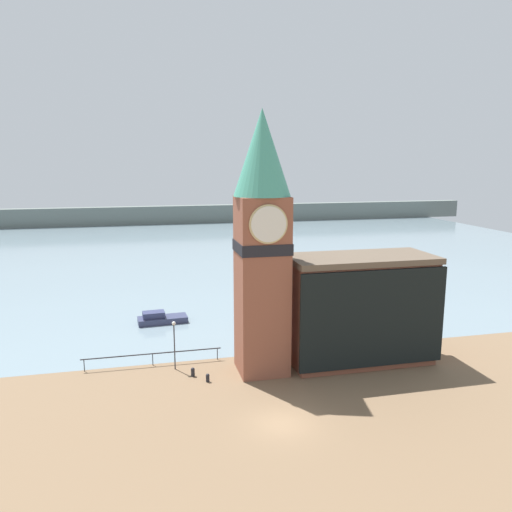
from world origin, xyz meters
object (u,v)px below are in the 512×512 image
(pier_building, at_px, (360,309))
(mooring_bollard_far, at_px, (193,372))
(lamp_post, at_px, (174,336))
(clock_tower, at_px, (262,237))
(boat_near, at_px, (161,319))
(mooring_bollard_near, at_px, (208,377))

(pier_building, xyz_separation_m, mooring_bollard_far, (-14.57, -0.06, -4.30))
(mooring_bollard_far, xyz_separation_m, lamp_post, (-1.31, 1.75, 2.51))
(clock_tower, bearing_deg, lamp_post, 165.18)
(pier_building, xyz_separation_m, boat_near, (-16.51, 14.43, -4.22))
(boat_near, relative_size, mooring_bollard_far, 7.23)
(pier_building, xyz_separation_m, lamp_post, (-15.88, 1.69, -1.79))
(boat_near, relative_size, lamp_post, 1.28)
(clock_tower, bearing_deg, mooring_bollard_far, 178.81)
(clock_tower, distance_m, boat_near, 19.75)
(lamp_post, bearing_deg, boat_near, 92.86)
(pier_building, height_order, lamp_post, pier_building)
(boat_near, bearing_deg, lamp_post, -91.18)
(pier_building, bearing_deg, mooring_bollard_far, -179.75)
(boat_near, bearing_deg, mooring_bollard_near, -83.35)
(clock_tower, bearing_deg, boat_near, 117.82)
(boat_near, bearing_deg, pier_building, -45.19)
(pier_building, bearing_deg, boat_near, 138.85)
(mooring_bollard_near, bearing_deg, pier_building, 5.82)
(pier_building, height_order, mooring_bollard_near, pier_building)
(mooring_bollard_far, distance_m, lamp_post, 3.33)
(boat_near, distance_m, lamp_post, 12.98)
(clock_tower, bearing_deg, pier_building, 1.19)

